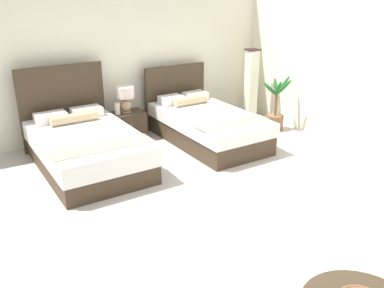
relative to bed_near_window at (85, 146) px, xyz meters
The scene contains 10 objects.
ground_plane 2.36m from the bed_near_window, 63.63° to the right, with size 9.50×10.27×0.02m, color #B5ABA4.
wall_back 1.89m from the bed_near_window, 50.06° to the left, with size 9.50×0.12×2.60m, color white.
wall_side_right 4.44m from the bed_near_window, 23.04° to the right, with size 0.12×5.87×2.60m, color #F2EACE.
bed_near_window is the anchor object (origin of this frame).
bed_near_corner 2.07m from the bed_near_window, ahead, with size 1.27×2.23×1.14m.
nightstand 1.25m from the bed_near_window, 38.75° to the left, with size 0.59×0.41×0.47m.
table_lamp 1.33m from the bed_near_window, 39.46° to the left, with size 0.32×0.32×0.45m.
vase 1.12m from the bed_near_window, 42.95° to the left, with size 0.09×0.09×0.20m.
floor_lamp_corner 3.54m from the bed_near_window, ahead, with size 0.23×0.23×1.38m.
potted_palm 3.49m from the bed_near_window, ahead, with size 0.58×0.48×0.99m.
Camera 1 is at (-2.57, -3.55, 2.55)m, focal length 38.84 mm.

